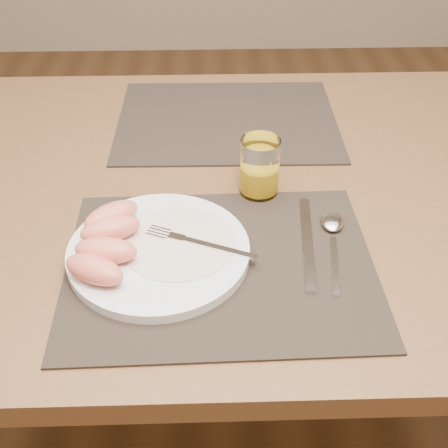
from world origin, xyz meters
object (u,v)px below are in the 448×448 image
placemat_far (227,120)px  spoon (332,227)px  table (219,218)px  plate (159,251)px  fork (191,241)px  knife (308,249)px  juice_glass (259,169)px  placemat_near (220,265)px

placemat_far → spoon: spoon is taller
table → plate: 0.24m
fork → knife: 0.18m
placemat_far → knife: knife is taller
spoon → juice_glass: (-0.11, 0.11, 0.04)m
placemat_far → knife: 0.43m
table → placemat_far: placemat_far is taller
fork → placemat_near: bearing=-36.9°
fork → knife: (0.17, -0.01, -0.02)m
placemat_near → plate: (-0.09, 0.02, 0.01)m
placemat_far → fork: fork is taller
placemat_near → fork: fork is taller
fork → knife: bearing=-2.2°
placemat_near → knife: size_ratio=2.04×
fork → juice_glass: 0.19m
table → placemat_near: (-0.00, -0.22, 0.09)m
placemat_far → placemat_near: bearing=-93.3°
knife → juice_glass: 0.17m
fork → knife: size_ratio=0.76×
placemat_near → knife: 0.14m
placemat_far → table: bearing=-95.7°
placemat_near → placemat_far: same height
placemat_near → plate: bearing=167.0°
fork → plate: bearing=-167.4°
placemat_near → juice_glass: 0.20m
spoon → placemat_near: bearing=-157.4°
placemat_far → spoon: (0.15, -0.37, 0.01)m
knife → spoon: 0.07m
placemat_near → knife: (0.13, 0.03, 0.00)m
knife → fork: bearing=177.8°
knife → juice_glass: juice_glass is taller
juice_glass → table: bearing=150.1°
table → juice_glass: (0.07, -0.04, 0.13)m
table → placemat_far: (0.02, 0.22, 0.09)m
spoon → juice_glass: juice_glass is taller
plate → knife: plate is taller
knife → spoon: spoon is taller
placemat_far → fork: size_ratio=2.69×
table → placemat_far: bearing=84.3°
table → placemat_far: size_ratio=3.11×
plate → fork: bearing=12.6°
juice_glass → spoon: bearing=-44.8°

